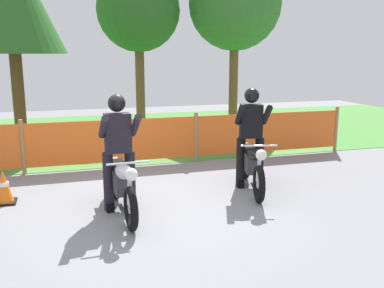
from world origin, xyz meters
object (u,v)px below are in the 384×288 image
motorcycle_trailing (122,184)px  rider_lead (251,134)px  traffic_cone (4,187)px  rider_trailing (118,146)px  motorcycle_lead (252,165)px

motorcycle_trailing → rider_lead: size_ratio=1.12×
motorcycle_trailing → traffic_cone: 1.93m
rider_trailing → traffic_cone: (-1.66, 0.74, -0.69)m
motorcycle_trailing → traffic_cone: bearing=-121.9°
traffic_cone → rider_trailing: bearing=-24.1°
rider_trailing → traffic_cone: bearing=-116.4°
motorcycle_lead → traffic_cone: size_ratio=3.49×
motorcycle_trailing → rider_trailing: size_ratio=1.12×
rider_lead → traffic_cone: (-3.93, 0.31, -0.66)m
rider_trailing → traffic_cone: size_ratio=3.19×
motorcycle_trailing → traffic_cone: size_ratio=3.56×
motorcycle_lead → traffic_cone: (-3.89, 0.48, -0.17)m
motorcycle_lead → rider_lead: rider_lead is taller
rider_trailing → traffic_cone: rider_trailing is taller
motorcycle_trailing → rider_lead: bearing=103.6°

